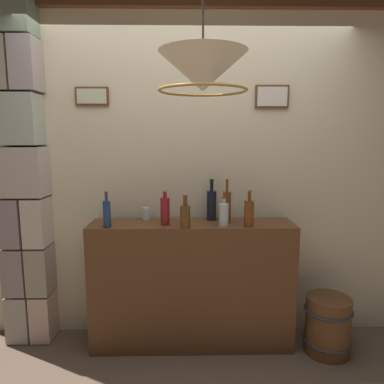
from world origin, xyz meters
name	(u,v)px	position (x,y,z in m)	size (l,w,h in m)	color
panelled_rear_partition	(191,157)	(0.00, 1.10, 1.49)	(3.53, 0.15, 2.84)	beige
stone_pillar	(24,172)	(-1.31, 0.97, 1.38)	(0.36, 0.29, 2.76)	#A9A399
bar_shelf_unit	(192,284)	(0.00, 0.85, 0.50)	(1.57, 0.35, 1.00)	brown
liquor_bottle_brandy	(165,210)	(-0.20, 0.80, 1.11)	(0.07, 0.07, 0.26)	maroon
liquor_bottle_rum	(107,213)	(-0.62, 0.73, 1.10)	(0.06, 0.06, 0.26)	navy
liquor_bottle_sherry	(249,213)	(0.42, 0.74, 1.10)	(0.07, 0.07, 0.28)	brown
liquor_bottle_gin	(212,205)	(0.16, 0.95, 1.13)	(0.08, 0.08, 0.33)	black
liquor_bottle_bourbon	(224,214)	(0.24, 0.75, 1.09)	(0.07, 0.07, 0.22)	silver
liquor_bottle_port	(185,215)	(-0.05, 0.72, 1.09)	(0.07, 0.07, 0.24)	#5A3814
liquor_bottle_mezcal	(227,207)	(0.27, 0.85, 1.13)	(0.06, 0.06, 0.34)	brown
glass_tumbler_rocks	(146,213)	(-0.37, 0.98, 1.05)	(0.06, 0.06, 0.10)	silver
pendant_lamp	(203,73)	(0.05, 0.20, 2.00)	(0.50, 0.50, 0.54)	#EFE5C6
wooden_barrel	(328,325)	(1.04, 0.70, 0.22)	(0.36, 0.36, 0.45)	brown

